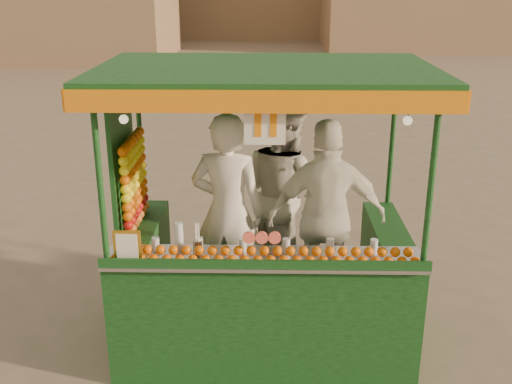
{
  "coord_description": "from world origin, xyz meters",
  "views": [
    {
      "loc": [
        -0.03,
        -4.78,
        3.14
      ],
      "look_at": [
        -0.13,
        0.11,
        1.39
      ],
      "focal_mm": 42.43,
      "sensor_mm": 36.0,
      "label": 1
    }
  ],
  "objects_px": {
    "vendor_right": "(327,218)",
    "juice_cart": "(256,263)",
    "vendor_middle": "(284,193)",
    "vendor_left": "(228,212)"
  },
  "relations": [
    {
      "from": "vendor_right",
      "to": "juice_cart",
      "type": "bearing_deg",
      "value": 10.89
    },
    {
      "from": "vendor_middle",
      "to": "vendor_right",
      "type": "height_order",
      "value": "vendor_middle"
    },
    {
      "from": "vendor_left",
      "to": "vendor_right",
      "type": "distance_m",
      "value": 0.87
    },
    {
      "from": "vendor_left",
      "to": "vendor_right",
      "type": "relative_size",
      "value": 1.03
    },
    {
      "from": "juice_cart",
      "to": "vendor_left",
      "type": "relative_size",
      "value": 1.52
    },
    {
      "from": "vendor_left",
      "to": "vendor_middle",
      "type": "xyz_separation_m",
      "value": [
        0.5,
        0.49,
        0.0
      ]
    },
    {
      "from": "juice_cart",
      "to": "vendor_left",
      "type": "distance_m",
      "value": 0.51
    },
    {
      "from": "vendor_middle",
      "to": "vendor_right",
      "type": "relative_size",
      "value": 1.03
    },
    {
      "from": "juice_cart",
      "to": "vendor_middle",
      "type": "bearing_deg",
      "value": 70.48
    },
    {
      "from": "juice_cart",
      "to": "vendor_right",
      "type": "xyz_separation_m",
      "value": [
        0.61,
        0.15,
        0.36
      ]
    }
  ]
}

